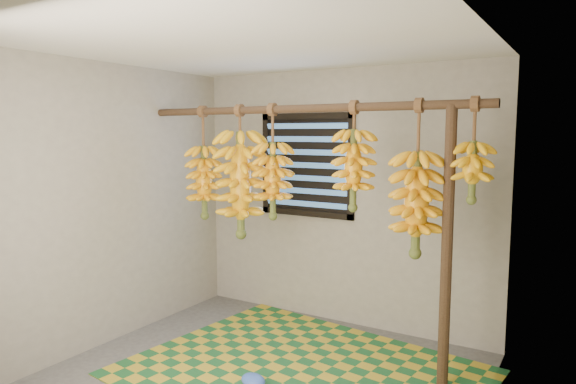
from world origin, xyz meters
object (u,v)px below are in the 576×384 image
Objects in this scene: support_post at (447,250)px; banana_bunch_f at (473,172)px; plastic_bag at (253,380)px; banana_bunch_d at (353,170)px; woven_mat at (301,373)px; banana_bunch_c at (273,180)px; banana_bunch_a at (204,182)px; banana_bunch_b at (241,184)px; banana_bunch_e at (416,204)px.

support_post is 0.57m from banana_bunch_f.
plastic_bag is 0.25× the size of banana_bunch_d.
woven_mat is 1.53m from banana_bunch_c.
banana_bunch_f is (2.33, 0.00, 0.18)m from banana_bunch_a.
woven_mat is 11.97× the size of plastic_bag.
plastic_bag is 2.11m from banana_bunch_f.
banana_bunch_a and banana_bunch_c have the same top height.
banana_bunch_b reaches higher than plastic_bag.
support_post is at bearing 0.00° from banana_bunch_e.
banana_bunch_f reaches higher than support_post.
banana_bunch_d and banana_bunch_f have the same top height.
banana_bunch_e is 0.45m from banana_bunch_f.
banana_bunch_b is 1.55m from banana_bunch_e.
banana_bunch_b and banana_bunch_c have the same top height.
banana_bunch_f is at bearing 0.00° from banana_bunch_b.
banana_bunch_c is at bearing -180.00° from banana_bunch_f.
banana_bunch_b and banana_bunch_f have the same top height.
woven_mat is 3.03× the size of banana_bunch_d.
banana_bunch_d is 0.74× the size of banana_bunch_e.
banana_bunch_f is at bearing 28.62° from plastic_bag.
banana_bunch_b is 1.02× the size of banana_bunch_e.
support_post is 2.83× the size of banana_bunch_f.
banana_bunch_c is at bearing 111.99° from plastic_bag.
banana_bunch_a is 0.41m from banana_bunch_b.
plastic_bag is 0.19× the size of banana_bunch_e.
support_post reaches higher than woven_mat.
banana_bunch_a and banana_bunch_b have the same top height.
banana_bunch_d is at bearing 0.00° from banana_bunch_c.
plastic_bag is 1.81m from banana_bunch_a.
woven_mat is at bearing -15.87° from banana_bunch_a.
support_post is 2.42× the size of banana_bunch_d.
banana_bunch_a and banana_bunch_e have the same top height.
plastic_bag is (-0.18, -0.37, 0.05)m from woven_mat.
banana_bunch_b reaches higher than woven_mat.
banana_bunch_c and banana_bunch_e have the same top height.
banana_bunch_a is (-1.03, 0.71, 1.32)m from plastic_bag.
banana_bunch_c reaches higher than support_post.
banana_bunch_d is at bearing 180.00° from banana_bunch_e.
banana_bunch_c is at bearing 180.00° from support_post.
woven_mat is at bearing -160.50° from support_post.
banana_bunch_c and banana_bunch_f have the same top height.
banana_bunch_a is 1.43× the size of banana_bunch_f.
banana_bunch_c is at bearing -180.00° from banana_bunch_d.
banana_bunch_a is at bearing -180.00° from banana_bunch_e.
banana_bunch_f is at bearing 0.00° from banana_bunch_c.
banana_bunch_a is 2.34m from banana_bunch_f.
banana_bunch_d is (-0.71, 0.00, 0.53)m from support_post.
banana_bunch_b is 1.93m from banana_bunch_f.
banana_bunch_b and banana_bunch_d have the same top height.
plastic_bag is at bearing -151.38° from banana_bunch_f.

